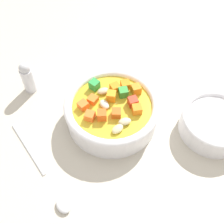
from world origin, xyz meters
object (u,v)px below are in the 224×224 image
(side_bowl_small, at_px, (215,123))
(pepper_shaker, at_px, (28,77))
(soup_bowl_main, at_px, (112,111))
(spoon, at_px, (46,178))

(side_bowl_small, distance_m, pepper_shaker, 0.39)
(soup_bowl_main, height_order, side_bowl_small, soup_bowl_main)
(soup_bowl_main, relative_size, side_bowl_small, 1.40)
(side_bowl_small, bearing_deg, pepper_shaker, -110.10)
(soup_bowl_main, height_order, pepper_shaker, pepper_shaker)
(soup_bowl_main, relative_size, pepper_shaker, 2.40)
(soup_bowl_main, bearing_deg, pepper_shaker, -118.87)
(soup_bowl_main, xyz_separation_m, spoon, (0.12, -0.13, -0.03))
(soup_bowl_main, bearing_deg, side_bowl_small, 78.52)
(side_bowl_small, relative_size, pepper_shaker, 1.72)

